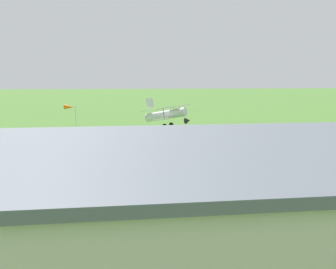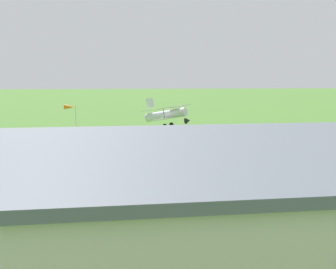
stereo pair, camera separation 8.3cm
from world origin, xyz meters
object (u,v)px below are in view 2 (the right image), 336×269
at_px(person_walking_on_apron, 281,182).
at_px(hangar, 190,216).
at_px(biplane, 168,114).
at_px(person_near_hangar_door, 284,174).
at_px(person_watching_takeoff, 140,173).
at_px(windsock, 71,110).
at_px(person_by_parked_cars, 25,184).

bearing_deg(person_walking_on_apron, hangar, 57.03).
distance_m(hangar, biplane, 42.60).
relative_size(person_near_hangar_door, person_walking_on_apron, 1.05).
height_order(biplane, person_near_hangar_door, biplane).
relative_size(hangar, person_walking_on_apron, 19.35).
relative_size(person_watching_takeoff, person_walking_on_apron, 0.94).
distance_m(hangar, person_near_hangar_door, 19.18).
relative_size(biplane, person_watching_takeoff, 4.80).
distance_m(biplane, person_watching_takeoff, 24.76).
relative_size(person_near_hangar_door, windsock, 0.33).
bearing_deg(person_watching_takeoff, biplane, -100.68).
bearing_deg(person_by_parked_cars, person_walking_on_apron, 175.30).
bearing_deg(biplane, person_by_parked_cars, 63.77).
xyz_separation_m(person_by_parked_cars, windsock, (-0.90, -21.36, 3.82)).
bearing_deg(hangar, person_by_parked_cars, -56.49).
relative_size(biplane, windsock, 1.41).
relative_size(hangar, person_near_hangar_door, 18.45).
xyz_separation_m(person_walking_on_apron, windsock, (18.32, -22.94, 3.77)).
xyz_separation_m(person_watching_takeoff, person_by_parked_cars, (8.76, 2.84, 0.00)).
xyz_separation_m(person_watching_takeoff, windsock, (7.86, -18.52, 3.82)).
bearing_deg(person_by_parked_cars, hangar, 123.51).
distance_m(person_near_hangar_door, windsock, 28.58).
bearing_deg(person_by_parked_cars, person_near_hangar_door, -177.96).
relative_size(person_by_parked_cars, person_near_hangar_door, 0.90).
bearing_deg(person_near_hangar_door, hangar, 58.05).
distance_m(person_by_parked_cars, person_near_hangar_door, 20.33).
height_order(person_watching_takeoff, person_near_hangar_door, person_near_hangar_door).
xyz_separation_m(person_watching_takeoff, person_near_hangar_door, (-11.56, 2.11, 0.09)).
bearing_deg(biplane, windsock, 24.55).
height_order(hangar, person_by_parked_cars, hangar).
relative_size(person_walking_on_apron, windsock, 0.31).
height_order(person_walking_on_apron, windsock, windsock).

